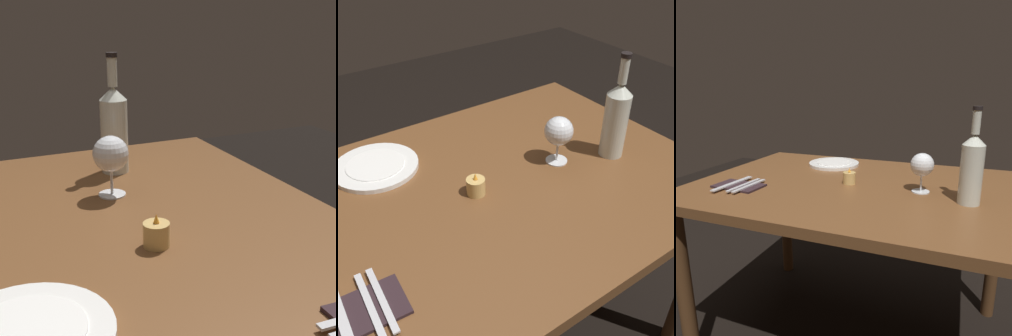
{
  "view_description": "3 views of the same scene",
  "coord_description": "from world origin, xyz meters",
  "views": [
    {
      "loc": [
        0.81,
        -0.32,
        1.19
      ],
      "look_at": [
        -0.04,
        0.07,
        0.87
      ],
      "focal_mm": 52.51,
      "sensor_mm": 36.0,
      "label": 1
    },
    {
      "loc": [
        0.47,
        0.78,
        1.44
      ],
      "look_at": [
        -0.04,
        0.06,
        0.83
      ],
      "focal_mm": 43.97,
      "sensor_mm": 36.0,
      "label": 2
    },
    {
      "loc": [
        -0.38,
        1.15,
        1.12
      ],
      "look_at": [
        0.05,
        0.0,
        0.8
      ],
      "focal_mm": 33.32,
      "sensor_mm": 36.0,
      "label": 3
    }
  ],
  "objects": [
    {
      "name": "dinner_plate",
      "position": [
        0.21,
        -0.26,
        0.75
      ],
      "size": [
        0.25,
        0.25,
        0.02
      ],
      "color": "white",
      "rests_on": "dining_table"
    },
    {
      "name": "votive_candle",
      "position": [
        0.03,
        0.01,
        0.76
      ],
      "size": [
        0.05,
        0.05,
        0.07
      ],
      "color": "#DBB266",
      "rests_on": "dining_table"
    },
    {
      "name": "dining_table",
      "position": [
        0.0,
        0.0,
        0.65
      ],
      "size": [
        1.3,
        0.9,
        0.74
      ],
      "color": "brown",
      "rests_on": "ground"
    },
    {
      "name": "wine_bottle",
      "position": [
        -0.42,
        0.08,
        0.87
      ],
      "size": [
        0.07,
        0.07,
        0.32
      ],
      "color": "silver",
      "rests_on": "dining_table"
    },
    {
      "name": "wine_glass_left",
      "position": [
        -0.26,
        0.01,
        0.84
      ],
      "size": [
        0.09,
        0.09,
        0.15
      ],
      "color": "white",
      "rests_on": "dining_table"
    }
  ]
}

